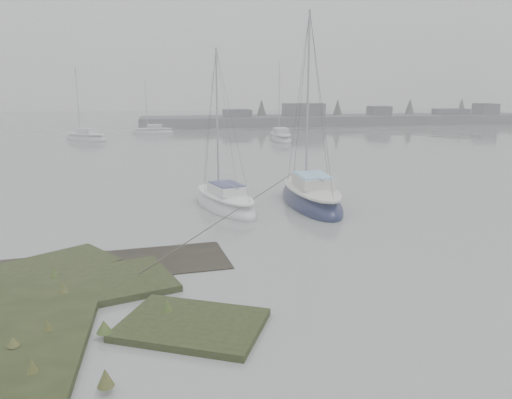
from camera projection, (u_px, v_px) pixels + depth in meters
The scene contains 7 objects.
ground at pixel (169, 158), 41.86m from camera, with size 160.00×160.00×0.00m, color gray.
far_shoreline at pixel (345, 119), 76.75m from camera, with size 60.00×8.00×4.15m.
sailboat_main at pixel (311, 198), 25.68m from camera, with size 2.50×7.40×10.41m.
sailboat_white at pixel (225, 203), 24.90m from camera, with size 3.67×6.25×8.39m.
sailboat_far_a at pixel (86, 138), 55.22m from camera, with size 5.87×5.35×8.47m.
sailboat_far_b at pixel (280, 138), 54.79m from camera, with size 2.29×6.50×9.11m.
sailboat_far_c at pixel (153, 132), 62.66m from camera, with size 5.20×1.77×7.30m.
Camera 1 is at (0.12, -12.21, 6.04)m, focal length 35.00 mm.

